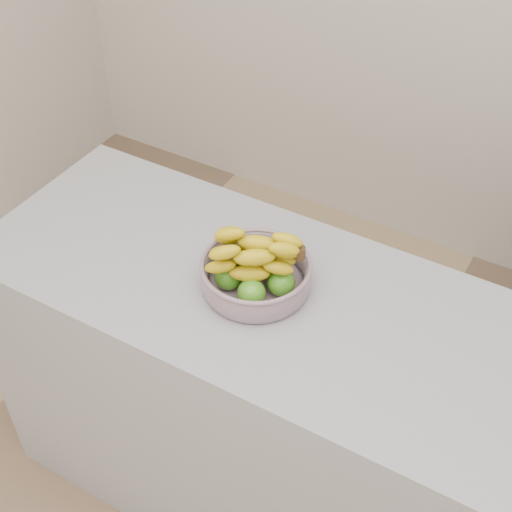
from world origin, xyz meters
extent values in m
cube|color=gray|center=(0.00, 0.56, 0.45)|extent=(2.00, 0.60, 0.90)
cylinder|color=#93A4B0|center=(-0.28, 0.56, 0.91)|extent=(0.23, 0.23, 0.01)
torus|color=#93A4B0|center=(-0.28, 0.56, 0.97)|extent=(0.27, 0.27, 0.01)
sphere|color=#328817|center=(-0.25, 0.50, 0.94)|extent=(0.07, 0.07, 0.07)
sphere|color=#328817|center=(-0.21, 0.56, 0.94)|extent=(0.07, 0.07, 0.07)
sphere|color=#328817|center=(-0.26, 0.62, 0.94)|extent=(0.07, 0.07, 0.07)
sphere|color=#328817|center=(-0.33, 0.60, 0.94)|extent=(0.07, 0.07, 0.07)
sphere|color=#328817|center=(-0.33, 0.52, 0.94)|extent=(0.07, 0.07, 0.07)
ellipsoid|color=yellow|center=(-0.27, 0.52, 0.98)|extent=(0.17, 0.11, 0.04)
ellipsoid|color=yellow|center=(-0.28, 0.56, 0.98)|extent=(0.17, 0.10, 0.04)
ellipsoid|color=yellow|center=(-0.30, 0.60, 0.98)|extent=(0.17, 0.08, 0.04)
ellipsoid|color=yellow|center=(-0.27, 0.54, 1.01)|extent=(0.16, 0.12, 0.04)
ellipsoid|color=yellow|center=(-0.28, 0.58, 1.01)|extent=(0.17, 0.07, 0.04)
ellipsoid|color=yellow|center=(-0.27, 0.56, 1.04)|extent=(0.17, 0.10, 0.04)
ellipsoid|color=yellow|center=(-0.26, 0.52, 1.04)|extent=(0.16, 0.13, 0.04)
cylinder|color=#432B15|center=(-0.18, 0.60, 1.03)|extent=(0.03, 0.03, 0.03)
camera|label=1|loc=(0.34, -0.50, 2.11)|focal=50.00mm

